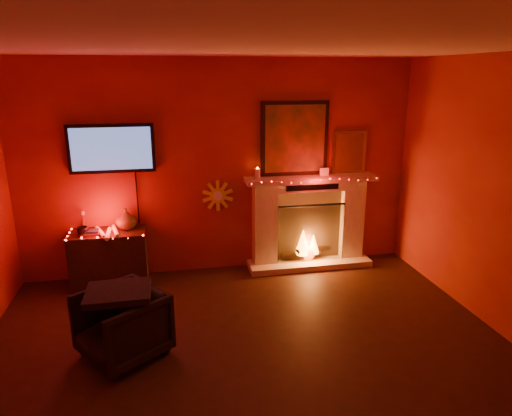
{
  "coord_description": "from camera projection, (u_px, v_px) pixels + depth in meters",
  "views": [
    {
      "loc": [
        -0.68,
        -3.15,
        2.49
      ],
      "look_at": [
        0.29,
        1.7,
        1.04
      ],
      "focal_mm": 32.0,
      "sensor_mm": 36.0,
      "label": 1
    }
  ],
  "objects": [
    {
      "name": "sunburst_clock",
      "position": [
        218.0,
        196.0,
        5.83
      ],
      "size": [
        0.4,
        0.03,
        0.4
      ],
      "color": "yellow",
      "rests_on": "room"
    },
    {
      "name": "armchair",
      "position": [
        122.0,
        325.0,
        4.12
      ],
      "size": [
        0.95,
        0.95,
        0.63
      ],
      "primitive_type": "imported",
      "rotation": [
        0.0,
        0.0,
        -0.97
      ],
      "color": "black",
      "rests_on": "floor"
    },
    {
      "name": "fireplace",
      "position": [
        308.0,
        213.0,
        6.05
      ],
      "size": [
        1.72,
        0.4,
        2.18
      ],
      "color": "beige",
      "rests_on": "floor"
    },
    {
      "name": "room",
      "position": [
        262.0,
        233.0,
        3.41
      ],
      "size": [
        5.0,
        5.0,
        5.0
      ],
      "color": "black",
      "rests_on": "ground"
    },
    {
      "name": "console_table",
      "position": [
        110.0,
        255.0,
        5.55
      ],
      "size": [
        0.89,
        0.56,
        0.94
      ],
      "color": "black",
      "rests_on": "floor"
    },
    {
      "name": "tv",
      "position": [
        112.0,
        149.0,
        5.39
      ],
      "size": [
        1.0,
        0.07,
        1.24
      ],
      "color": "black",
      "rests_on": "room"
    }
  ]
}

